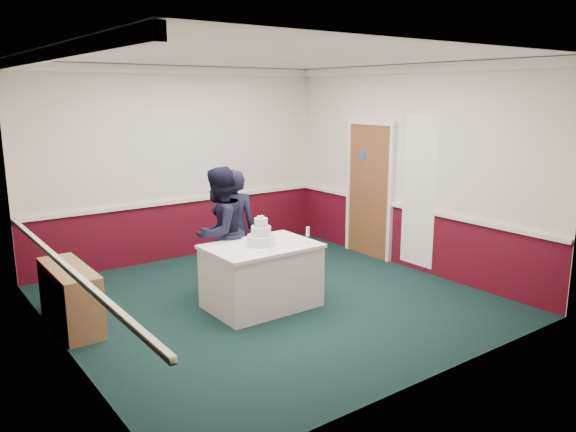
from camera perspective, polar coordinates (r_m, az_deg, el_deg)
ground at (r=7.24m, az=-1.66°, el=-8.59°), size 5.00×5.00×0.00m
room_shell at (r=7.34m, az=-3.98°, el=7.48°), size 5.00×5.00×3.00m
sideboard at (r=6.81m, az=-21.21°, el=-7.68°), size 0.41×1.20×0.70m
cake_table at (r=6.93m, az=-2.71°, el=-6.04°), size 1.32×0.92×0.79m
wedding_cake at (r=6.79m, az=-2.76°, el=-2.04°), size 0.35×0.35×0.36m
cake_knife at (r=6.64m, az=-2.01°, el=-3.32°), size 0.03×0.22×0.00m
champagne_flute at (r=6.84m, az=2.03°, el=-1.67°), size 0.05×0.05×0.21m
person_man at (r=7.22m, az=-6.97°, el=-1.69°), size 1.01×0.93×1.69m
person_woman at (r=7.58m, az=-5.51°, el=-1.29°), size 0.70×0.61×1.61m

